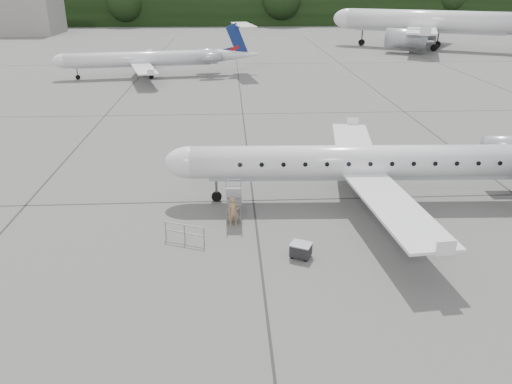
{
  "coord_description": "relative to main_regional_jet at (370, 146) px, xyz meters",
  "views": [
    {
      "loc": [
        -8.13,
        -22.39,
        12.66
      ],
      "look_at": [
        -6.82,
        1.75,
        2.3
      ],
      "focal_mm": 35.0,
      "sensor_mm": 36.0,
      "label": 1
    }
  ],
  "objects": [
    {
      "name": "ground",
      "position": [
        -0.2,
        -5.48,
        -3.52
      ],
      "size": [
        320.0,
        320.0,
        0.0
      ],
      "primitive_type": "plane",
      "color": "#585856",
      "rests_on": "ground"
    },
    {
      "name": "treeline",
      "position": [
        -0.2,
        124.52,
        0.48
      ],
      "size": [
        260.0,
        4.0,
        8.0
      ],
      "primitive_type": "cube",
      "color": "black",
      "rests_on": "ground"
    },
    {
      "name": "main_regional_jet",
      "position": [
        0.0,
        0.0,
        0.0
      ],
      "size": [
        28.14,
        20.75,
        7.04
      ],
      "primitive_type": null,
      "rotation": [
        0.0,
        0.0,
        -0.04
      ],
      "color": "silver",
      "rests_on": "ground"
    },
    {
      "name": "airstair",
      "position": [
        -8.17,
        -1.82,
        -2.42
      ],
      "size": [
        0.93,
        2.2,
        2.2
      ],
      "primitive_type": null,
      "rotation": [
        0.0,
        0.0,
        -0.04
      ],
      "color": "silver",
      "rests_on": "ground"
    },
    {
      "name": "passenger",
      "position": [
        -8.22,
        -3.05,
        -2.66
      ],
      "size": [
        0.69,
        0.51,
        1.71
      ],
      "primitive_type": "imported",
      "rotation": [
        0.0,
        0.0,
        0.18
      ],
      "color": "#8E6E4D",
      "rests_on": "ground"
    },
    {
      "name": "safety_railing",
      "position": [
        -10.78,
        -4.81,
        -3.02
      ],
      "size": [
        2.07,
        0.9,
        1.0
      ],
      "primitive_type": null,
      "rotation": [
        0.0,
        0.0,
        -0.38
      ],
      "color": "gray",
      "rests_on": "ground"
    },
    {
      "name": "baggage_cart",
      "position": [
        -4.97,
        -6.67,
        -3.11
      ],
      "size": [
        1.19,
        1.1,
        0.82
      ],
      "primitive_type": null,
      "rotation": [
        0.0,
        0.0,
        -0.46
      ],
      "color": "black",
      "rests_on": "ground"
    },
    {
      "name": "bg_narrowbody",
      "position": [
        30.19,
        71.03,
        3.62
      ],
      "size": [
        48.49,
        43.72,
        14.28
      ],
      "primitive_type": null,
      "rotation": [
        0.0,
        0.0,
        -0.48
      ],
      "color": "silver",
      "rests_on": "ground"
    },
    {
      "name": "bg_regional_left",
      "position": [
        -20.08,
        43.21,
        -0.05
      ],
      "size": [
        28.93,
        22.68,
        6.94
      ],
      "primitive_type": null,
      "rotation": [
        0.0,
        0.0,
        0.15
      ],
      "color": "silver",
      "rests_on": "ground"
    }
  ]
}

